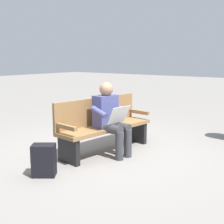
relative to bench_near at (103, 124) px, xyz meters
name	(u,v)px	position (x,y,z in m)	size (l,w,h in m)	color
ground_plane	(106,151)	(0.01, 0.07, -0.46)	(40.00, 40.00, 0.00)	gray
bench_near	(103,124)	(0.00, 0.00, 0.00)	(1.84, 0.68, 0.90)	olive
person_seated	(110,117)	(0.09, 0.22, 0.17)	(0.60, 0.60, 1.18)	#474C84
backpack	(44,160)	(1.35, 0.07, -0.25)	(0.36, 0.37, 0.43)	black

